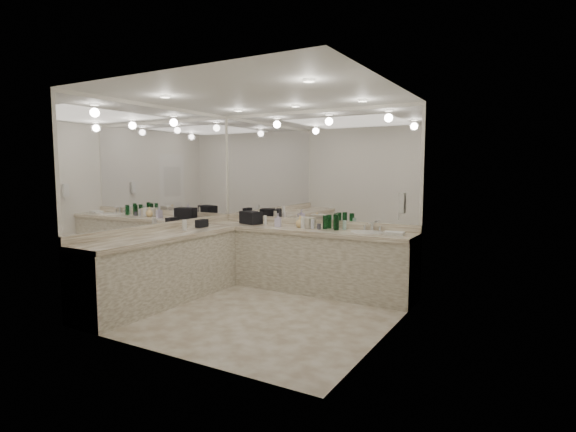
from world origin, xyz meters
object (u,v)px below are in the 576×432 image
Objects in this scene: sink at (367,233)px; soap_bottle_c at (300,222)px; hand_towel at (394,233)px; soap_bottle_a at (259,217)px; soap_bottle_b at (278,220)px; cream_cosmetic_case at (306,222)px; wall_phone at (402,203)px; black_toiletry_bag at (251,218)px.

soap_bottle_c reaches higher than sink.
hand_towel is at bearing -2.29° from soap_bottle_c.
soap_bottle_b is at bearing -16.12° from soap_bottle_a.
soap_bottle_c is at bearing -123.97° from cream_cosmetic_case.
soap_bottle_c is (-0.06, -0.05, 0.01)m from cream_cosmetic_case.
cream_cosmetic_case is 1.34m from hand_towel.
soap_bottle_c is (0.73, -0.03, -0.03)m from soap_bottle_a.
cream_cosmetic_case is at bearing 40.97° from soap_bottle_c.
cream_cosmetic_case is 0.41m from soap_bottle_b.
soap_bottle_c is (-1.01, 0.01, 0.09)m from sink.
soap_bottle_a is (-1.75, 0.05, 0.12)m from sink.
soap_bottle_b is (-1.72, -0.03, 0.08)m from hand_towel.
cream_cosmetic_case is 1.26× the size of soap_bottle_b.
wall_phone is 0.73× the size of black_toiletry_bag.
soap_bottle_b is (0.41, -0.12, -0.02)m from soap_bottle_a.
sink is 1.02m from soap_bottle_c.
wall_phone is at bearing -63.62° from hand_towel.
sink is 0.96m from cream_cosmetic_case.
wall_phone is 1.21× the size of soap_bottle_b.
sink is at bearing 11.16° from cream_cosmetic_case.
hand_towel is (0.38, -0.04, 0.03)m from sink.
sink is at bearing -1.48° from soap_bottle_a.
cream_cosmetic_case is at bearing 3.78° from black_toiletry_bag.
sink is 1.34m from soap_bottle_b.
black_toiletry_bag reaches higher than cream_cosmetic_case.
hand_towel is 1.05× the size of soap_bottle_a.
hand_towel is 1.44× the size of soap_bottle_c.
soap_bottle_b is at bearing -8.29° from black_toiletry_bag.
cream_cosmetic_case is 0.08m from soap_bottle_c.
soap_bottle_b is (-1.94, 0.43, -0.35)m from wall_phone.
cream_cosmetic_case reaches higher than sink.
soap_bottle_b is (0.53, -0.08, 0.01)m from black_toiletry_bag.
black_toiletry_bag is at bearing -179.52° from soap_bottle_c.
soap_bottle_b is (-1.34, -0.07, 0.10)m from sink.
cream_cosmetic_case is 1.45× the size of soap_bottle_c.
soap_bottle_b is 0.34m from soap_bottle_c.
hand_towel is at bearing -6.66° from sink.
soap_bottle_c is at bearing 0.48° from black_toiletry_bag.
soap_bottle_b is at bearing -165.29° from soap_bottle_c.
hand_towel is 2.13m from soap_bottle_a.
hand_towel is at bearing 10.37° from cream_cosmetic_case.
black_toiletry_bag reaches higher than soap_bottle_c.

